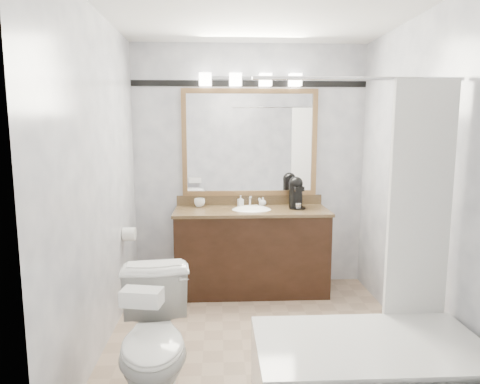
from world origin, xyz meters
name	(u,v)px	position (x,y,z in m)	size (l,w,h in m)	color
room	(262,182)	(0.00, 0.00, 1.25)	(2.42, 2.62, 2.52)	tan
vanity	(251,249)	(0.00, 1.02, 0.44)	(1.53, 0.58, 0.97)	black
mirror	(250,143)	(0.00, 1.28, 1.50)	(1.40, 0.04, 1.10)	olive
vanity_light_bar	(250,80)	(0.00, 1.23, 2.13)	(1.02, 0.14, 0.12)	silver
accent_stripe	(250,84)	(0.00, 1.29, 2.10)	(2.40, 0.01, 0.06)	black
bathtub	(371,367)	(0.55, -0.90, 0.28)	(1.30, 0.75, 1.96)	white
tp_roll	(129,234)	(-1.14, 0.66, 0.70)	(0.12, 0.12, 0.11)	white
toilet	(155,343)	(-0.71, -0.76, 0.39)	(0.44, 0.77, 0.78)	white
tissue_box	(142,297)	(-0.71, -1.12, 0.82)	(0.20, 0.11, 0.08)	white
coffee_maker	(296,192)	(0.46, 1.07, 1.01)	(0.17, 0.21, 0.32)	black
cup_left	(200,203)	(-0.52, 1.19, 0.89)	(0.11, 0.11, 0.09)	white
cup_right	(198,203)	(-0.53, 1.21, 0.89)	(0.08, 0.08, 0.08)	white
soap_bottle_a	(241,201)	(-0.10, 1.18, 0.91)	(0.05, 0.05, 0.12)	white
soap_bottle_b	(263,202)	(0.13, 1.20, 0.90)	(0.07, 0.07, 0.09)	white
soap_bar	(254,206)	(0.04, 1.13, 0.86)	(0.07, 0.04, 0.02)	#ECE8C2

